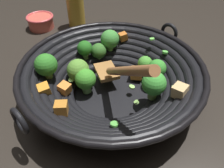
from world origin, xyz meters
TOP-DOWN VIEW (x-y plane):
  - ground_plane at (0.00, 0.00)m, footprint 4.00×4.00m
  - wok at (0.00, -0.00)m, footprint 0.43×0.45m
  - cooking_oil_bottle at (0.27, -0.31)m, footprint 0.06×0.06m
  - prep_bowl at (0.39, -0.24)m, footprint 0.10×0.10m

SIDE VIEW (x-z plane):
  - ground_plane at x=0.00m, z-range 0.00..0.00m
  - prep_bowl at x=0.39m, z-range 0.00..0.05m
  - wok at x=0.00m, z-range -0.05..0.18m
  - cooking_oil_bottle at x=0.27m, z-range -0.02..0.22m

